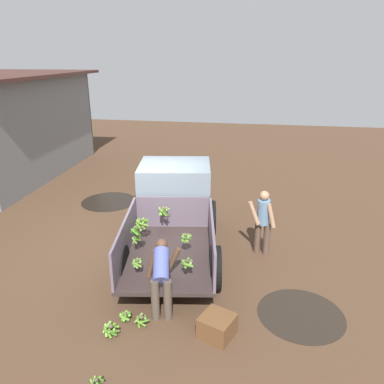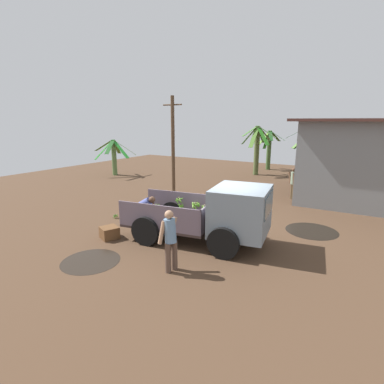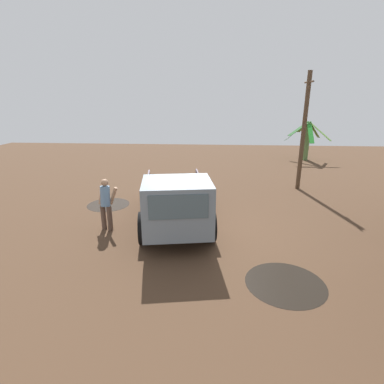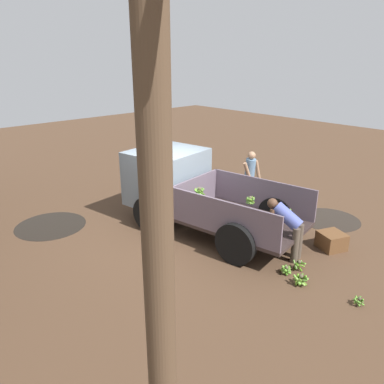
# 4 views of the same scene
# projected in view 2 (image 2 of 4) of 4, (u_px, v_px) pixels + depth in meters

# --- Properties ---
(ground) EXTENTS (36.00, 36.00, 0.00)m
(ground) POSITION_uv_depth(u_px,v_px,m) (224.00, 236.00, 10.05)
(ground) COLOR #4E3625
(mud_patch_0) EXTENTS (1.60, 1.60, 0.01)m
(mud_patch_0) POSITION_uv_depth(u_px,v_px,m) (91.00, 261.00, 8.27)
(mud_patch_0) COLOR black
(mud_patch_0) RESTS_ON ground
(mud_patch_1) EXTENTS (1.78, 1.78, 0.01)m
(mud_patch_1) POSITION_uv_depth(u_px,v_px,m) (312.00, 231.00, 10.53)
(mud_patch_1) COLOR black
(mud_patch_1) RESTS_ON ground
(cargo_truck) EXTENTS (4.74, 2.66, 1.87)m
(cargo_truck) POSITION_uv_depth(u_px,v_px,m) (225.00, 214.00, 9.16)
(cargo_truck) COLOR #352927
(cargo_truck) RESTS_ON ground
(utility_pole) EXTENTS (1.12, 0.18, 5.01)m
(utility_pole) POSITION_uv_depth(u_px,v_px,m) (173.00, 145.00, 15.56)
(utility_pole) COLOR brown
(utility_pole) RESTS_ON ground
(banana_palm_0) EXTENTS (2.06, 2.48, 2.98)m
(banana_palm_0) POSITION_uv_depth(u_px,v_px,m) (308.00, 154.00, 20.25)
(banana_palm_0) COLOR #678B54
(banana_palm_0) RESTS_ON ground
(banana_palm_1) EXTENTS (3.10, 2.64, 2.49)m
(banana_palm_1) POSITION_uv_depth(u_px,v_px,m) (114.00, 156.00, 21.04)
(banana_palm_1) COLOR #597A43
(banana_palm_1) RESTS_ON ground
(banana_palm_2) EXTENTS (2.46, 2.47, 3.44)m
(banana_palm_2) POSITION_uv_depth(u_px,v_px,m) (257.00, 149.00, 21.06)
(banana_palm_2) COLOR #536435
(banana_palm_2) RESTS_ON ground
(banana_palm_3) EXTENTS (2.57, 1.91, 3.38)m
(banana_palm_3) POSITION_uv_depth(u_px,v_px,m) (306.00, 149.00, 21.14)
(banana_palm_3) COLOR #71854F
(banana_palm_3) RESTS_ON ground
(banana_palm_5) EXTENTS (2.23, 2.43, 2.34)m
(banana_palm_5) POSITION_uv_depth(u_px,v_px,m) (364.00, 159.00, 20.01)
(banana_palm_5) COLOR #66884E
(banana_palm_5) RESTS_ON ground
(banana_palm_6) EXTENTS (1.96, 2.21, 3.04)m
(banana_palm_6) POSITION_uv_depth(u_px,v_px,m) (269.00, 149.00, 23.42)
(banana_palm_6) COLOR #3E5C2C
(banana_palm_6) RESTS_ON ground
(person_foreground_visitor) EXTENTS (0.42, 0.69, 1.62)m
(person_foreground_visitor) POSITION_uv_depth(u_px,v_px,m) (170.00, 238.00, 7.56)
(person_foreground_visitor) COLOR brown
(person_foreground_visitor) RESTS_ON ground
(person_worker_loading) EXTENTS (0.83, 0.68, 1.28)m
(person_worker_loading) POSITION_uv_depth(u_px,v_px,m) (143.00, 210.00, 10.36)
(person_worker_loading) COLOR brown
(person_worker_loading) RESTS_ON ground
(person_bystander_near_shed) EXTENTS (0.54, 0.55, 1.58)m
(person_bystander_near_shed) POSITION_uv_depth(u_px,v_px,m) (293.00, 182.00, 14.58)
(person_bystander_near_shed) COLOR brown
(person_bystander_near_shed) RESTS_ON ground
(banana_bunch_on_ground_0) EXTENTS (0.24, 0.24, 0.19)m
(banana_bunch_on_ground_0) POSITION_uv_depth(u_px,v_px,m) (145.00, 221.00, 11.22)
(banana_bunch_on_ground_0) COLOR brown
(banana_bunch_on_ground_0) RESTS_ON ground
(banana_bunch_on_ground_1) EXTENTS (0.21, 0.21, 0.17)m
(banana_bunch_on_ground_1) POSITION_uv_depth(u_px,v_px,m) (115.00, 216.00, 11.89)
(banana_bunch_on_ground_1) COLOR #4D4532
(banana_bunch_on_ground_1) RESTS_ON ground
(banana_bunch_on_ground_2) EXTENTS (0.29, 0.29, 0.23)m
(banana_bunch_on_ground_2) POSITION_uv_depth(u_px,v_px,m) (139.00, 218.00, 11.51)
(banana_bunch_on_ground_2) COLOR brown
(banana_bunch_on_ground_2) RESTS_ON ground
(banana_bunch_on_ground_3) EXTENTS (0.27, 0.27, 0.22)m
(banana_bunch_on_ground_3) POSITION_uv_depth(u_px,v_px,m) (137.00, 223.00, 10.98)
(banana_bunch_on_ground_3) COLOR brown
(banana_bunch_on_ground_3) RESTS_ON ground
(wooden_crate_0) EXTENTS (0.69, 0.69, 0.38)m
(wooden_crate_0) POSITION_uv_depth(u_px,v_px,m) (109.00, 233.00, 9.85)
(wooden_crate_0) COLOR brown
(wooden_crate_0) RESTS_ON ground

